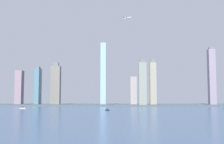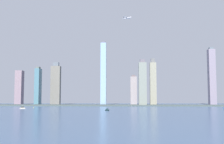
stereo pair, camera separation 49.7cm
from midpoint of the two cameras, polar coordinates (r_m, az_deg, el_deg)
ground_plane at (r=284.69m, az=-8.74°, el=-9.83°), size 6000.00×6000.00×0.00m
waterfront_pier at (r=726.98m, az=-1.32°, el=-6.78°), size 934.27×55.02×3.18m
skyscraper_0 at (r=800.51m, az=-14.79°, el=-2.89°), size 12.82×26.48×105.83m
skyscraper_1 at (r=834.54m, az=-11.35°, el=-2.54°), size 27.27×16.36×123.81m
skyscraper_2 at (r=812.77m, az=4.43°, el=-3.76°), size 18.22×20.87×86.20m
skyscraper_4 at (r=726.23m, az=6.25°, el=-2.36°), size 19.71×25.37×120.22m
skyscraper_5 at (r=824.95m, az=19.61°, el=-0.92°), size 17.97×20.59×160.72m
skyscraper_6 at (r=887.05m, az=-18.29°, el=-3.02°), size 20.40×22.50×101.74m
skyscraper_7 at (r=759.44m, az=8.35°, el=-2.28°), size 16.72×17.45×126.09m
skyscraper_8 at (r=770.80m, az=-1.73°, el=-0.34°), size 15.15×13.92×176.20m
boat_0 at (r=590.61m, az=-17.70°, el=-6.95°), size 10.52×8.43×7.90m
boat_1 at (r=485.50m, az=-0.95°, el=-7.68°), size 7.30×6.53×4.05m
channel_buoy_0 at (r=621.34m, az=-15.63°, el=-6.95°), size 1.12×1.12×2.01m
airplane at (r=716.34m, az=3.09°, el=10.92°), size 22.88×24.31×7.24m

